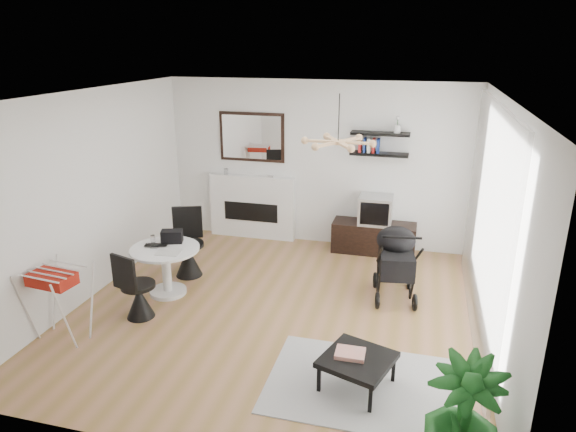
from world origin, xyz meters
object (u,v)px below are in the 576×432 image
(tv_console, at_px, (374,238))
(coffee_table, at_px, (357,361))
(drying_rack, at_px, (59,303))
(potted_plant, at_px, (462,420))
(fireplace, at_px, (252,199))
(crt_tv, at_px, (376,210))
(stroller, at_px, (395,265))
(dining_table, at_px, (166,264))

(tv_console, relative_size, coffee_table, 1.63)
(drying_rack, bearing_deg, coffee_table, 6.00)
(potted_plant, bearing_deg, fireplace, 125.14)
(crt_tv, bearing_deg, drying_rack, -132.50)
(drying_rack, distance_m, stroller, 4.16)
(drying_rack, xyz_separation_m, coffee_table, (3.39, -0.02, -0.16))
(crt_tv, bearing_deg, potted_plant, -76.06)
(tv_console, bearing_deg, potted_plant, -76.00)
(tv_console, relative_size, crt_tv, 2.56)
(crt_tv, xyz_separation_m, potted_plant, (1.09, -4.40, -0.20))
(fireplace, distance_m, drying_rack, 3.83)
(potted_plant, bearing_deg, stroller, 102.92)
(dining_table, bearing_deg, stroller, 13.54)
(dining_table, relative_size, coffee_table, 1.13)
(crt_tv, bearing_deg, stroller, -74.03)
(dining_table, bearing_deg, potted_plant, -31.39)
(stroller, bearing_deg, coffee_table, -104.75)
(dining_table, bearing_deg, coffee_table, -26.13)
(dining_table, height_order, coffee_table, dining_table)
(crt_tv, relative_size, stroller, 0.49)
(crt_tv, xyz_separation_m, drying_rack, (-3.20, -3.50, -0.26))
(tv_console, distance_m, potted_plant, 4.55)
(dining_table, distance_m, stroller, 3.07)
(drying_rack, xyz_separation_m, potted_plant, (4.30, -0.91, 0.06))
(drying_rack, bearing_deg, potted_plant, -5.52)
(fireplace, bearing_deg, dining_table, -100.64)
(fireplace, bearing_deg, coffee_table, -57.95)
(crt_tv, xyz_separation_m, stroller, (0.42, -1.45, -0.27))
(drying_rack, xyz_separation_m, stroller, (3.62, 2.04, -0.01))
(dining_table, bearing_deg, crt_tv, 40.26)
(crt_tv, height_order, stroller, stroller)
(dining_table, relative_size, stroller, 0.87)
(tv_console, height_order, crt_tv, crt_tv)
(fireplace, bearing_deg, drying_rack, -106.42)
(dining_table, height_order, stroller, stroller)
(tv_console, bearing_deg, drying_rack, -132.42)
(dining_table, xyz_separation_m, potted_plant, (3.66, -2.23, 0.08))
(coffee_table, bearing_deg, tv_console, 93.09)
(fireplace, height_order, coffee_table, fireplace)
(stroller, relative_size, potted_plant, 1.01)
(dining_table, bearing_deg, drying_rack, -115.78)
(fireplace, xyz_separation_m, stroller, (2.54, -1.62, -0.23))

